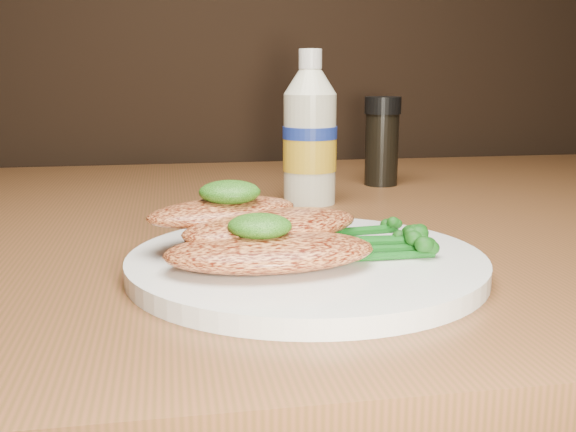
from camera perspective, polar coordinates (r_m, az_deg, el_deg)
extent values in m
cylinder|color=white|center=(0.49, 1.55, -4.01)|extent=(0.26, 0.26, 0.01)
ellipsoid|color=#CD7841|center=(0.45, -1.52, -3.00)|extent=(0.14, 0.08, 0.02)
ellipsoid|color=#CD7841|center=(0.49, -1.34, -0.87)|extent=(0.16, 0.12, 0.02)
ellipsoid|color=#CD7841|center=(0.51, -5.48, 0.38)|extent=(0.13, 0.10, 0.02)
ellipsoid|color=#0E3307|center=(0.45, -2.40, -0.85)|extent=(0.05, 0.05, 0.02)
ellipsoid|color=#0E3307|center=(0.51, -4.94, 2.02)|extent=(0.05, 0.05, 0.02)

